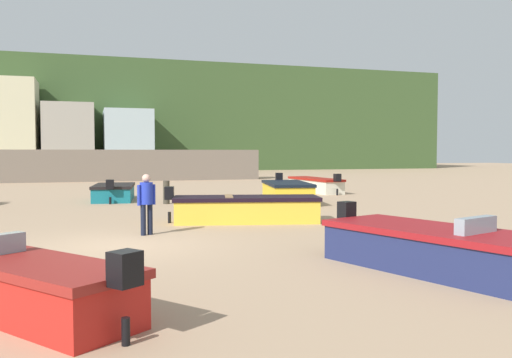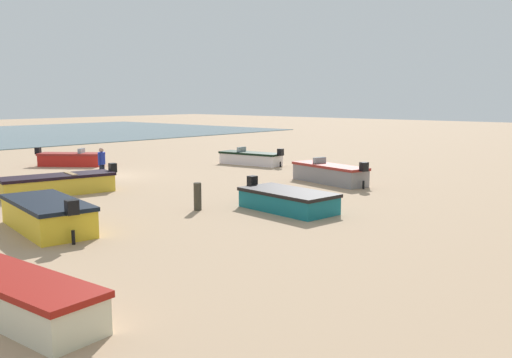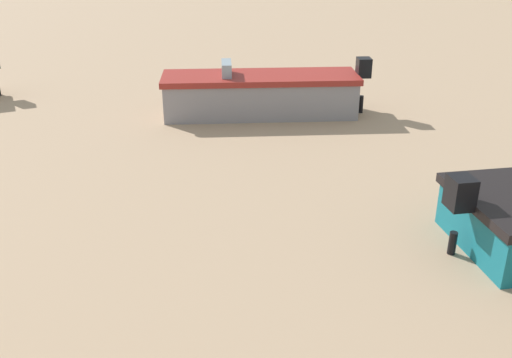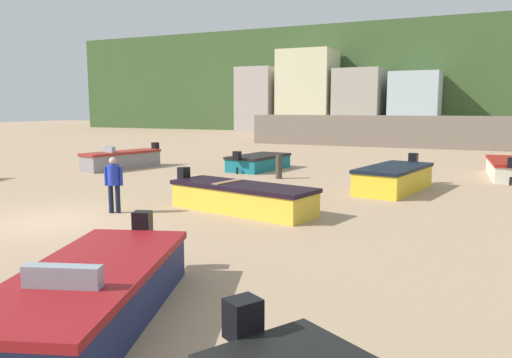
% 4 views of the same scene
% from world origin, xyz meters
% --- Properties ---
extents(boat_grey_8, '(2.14, 4.43, 1.19)m').
position_xyz_m(boat_grey_8, '(-5.90, 10.00, 0.45)').
color(boat_grey_8, gray).
rests_on(boat_grey_8, ground).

